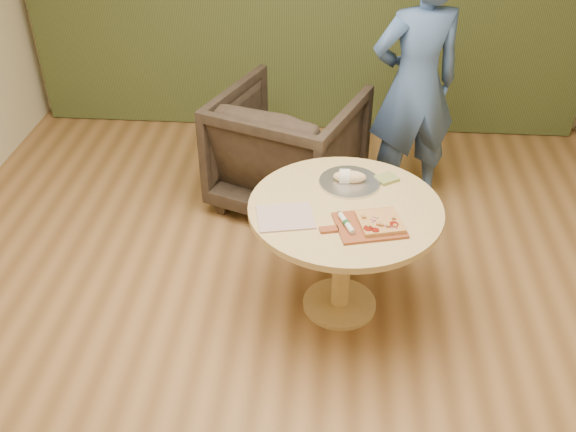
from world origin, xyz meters
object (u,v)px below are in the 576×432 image
(pizza_paddle, at_px, (367,225))
(serving_tray, at_px, (349,182))
(cutlery_roll, at_px, (346,223))
(flatbread_pizza, at_px, (380,222))
(armchair, at_px, (288,143))
(pedestal_table, at_px, (344,226))
(person_standing, at_px, (415,86))
(bread_roll, at_px, (348,177))

(pizza_paddle, xyz_separation_m, serving_tray, (-0.10, 0.43, -0.00))
(pizza_paddle, height_order, cutlery_roll, cutlery_roll)
(cutlery_roll, height_order, serving_tray, cutlery_roll)
(flatbread_pizza, height_order, armchair, armchair)
(pedestal_table, xyz_separation_m, serving_tray, (0.02, 0.24, 0.15))
(flatbread_pizza, bearing_deg, cutlery_roll, -171.08)
(pizza_paddle, height_order, serving_tray, serving_tray)
(flatbread_pizza, relative_size, cutlery_roll, 1.40)
(pedestal_table, relative_size, cutlery_roll, 5.69)
(pedestal_table, bearing_deg, person_standing, 70.00)
(serving_tray, bearing_deg, pizza_paddle, -77.30)
(pedestal_table, xyz_separation_m, armchair, (-0.41, 1.17, -0.12))
(cutlery_roll, relative_size, bread_roll, 0.99)
(bread_roll, bearing_deg, flatbread_pizza, -67.88)
(pizza_paddle, relative_size, flatbread_pizza, 1.76)
(pedestal_table, distance_m, serving_tray, 0.28)
(bread_roll, xyz_separation_m, armchair, (-0.42, 0.93, -0.31))
(armchair, xyz_separation_m, person_standing, (0.88, 0.12, 0.43))
(pedestal_table, xyz_separation_m, flatbread_pizza, (0.18, -0.18, 0.17))
(pizza_paddle, relative_size, serving_tray, 1.33)
(pedestal_table, bearing_deg, flatbread_pizza, -44.64)
(pedestal_table, relative_size, armchair, 1.12)
(flatbread_pizza, height_order, serving_tray, flatbread_pizza)
(pedestal_table, bearing_deg, bread_roll, 87.04)
(bread_roll, height_order, armchair, armchair)
(cutlery_roll, xyz_separation_m, bread_roll, (0.01, 0.44, 0.01))
(pizza_paddle, distance_m, armchair, 1.48)
(pizza_paddle, relative_size, bread_roll, 2.44)
(armchair, bearing_deg, flatbread_pizza, 135.08)
(pizza_paddle, relative_size, person_standing, 0.26)
(pizza_paddle, bearing_deg, armchair, 96.73)
(serving_tray, bearing_deg, person_standing, 66.94)
(pizza_paddle, bearing_deg, person_standing, 62.14)
(pedestal_table, bearing_deg, armchair, 109.28)
(cutlery_roll, distance_m, serving_tray, 0.45)
(serving_tray, xyz_separation_m, armchair, (-0.43, 0.93, -0.27))
(pizza_paddle, distance_m, cutlery_roll, 0.12)
(cutlery_roll, bearing_deg, armchair, 83.67)
(pedestal_table, xyz_separation_m, person_standing, (0.47, 1.29, 0.31))
(cutlery_roll, bearing_deg, pedestal_table, 68.10)
(flatbread_pizza, height_order, bread_roll, bread_roll)
(serving_tray, relative_size, armchair, 0.37)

